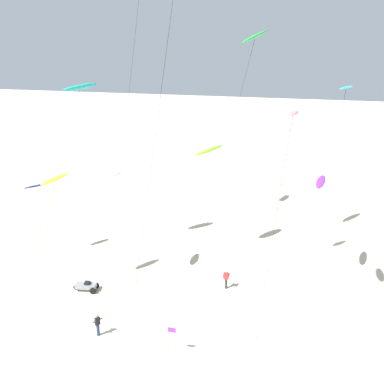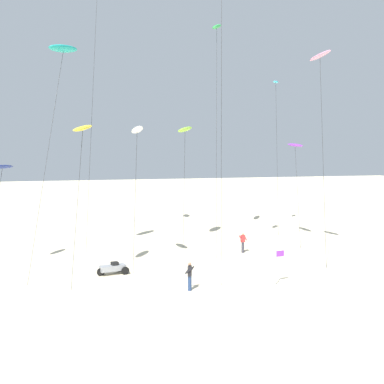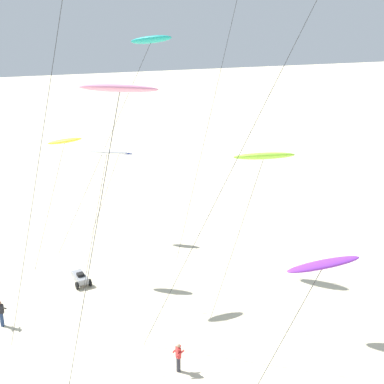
{
  "view_description": "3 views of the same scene",
  "coord_description": "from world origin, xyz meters",
  "px_view_note": "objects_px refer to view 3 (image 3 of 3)",
  "views": [
    {
      "loc": [
        8.84,
        -27.0,
        20.05
      ],
      "look_at": [
        0.56,
        4.88,
        8.6
      ],
      "focal_mm": 42.19,
      "sensor_mm": 36.0,
      "label": 1
    },
    {
      "loc": [
        -12.92,
        -27.13,
        7.75
      ],
      "look_at": [
        -0.35,
        7.85,
        4.91
      ],
      "focal_mm": 42.3,
      "sensor_mm": 36.0,
      "label": 2
    },
    {
      "loc": [
        24.99,
        -1.65,
        17.9
      ],
      "look_at": [
        -1.65,
        8.31,
        7.97
      ],
      "focal_mm": 49.44,
      "sensor_mm": 36.0,
      "label": 3
    }
  ],
  "objects_px": {
    "kite_navy": "(119,154)",
    "kite_flyer_nearest": "(1,313)",
    "kite_white": "(107,153)",
    "kite_lime": "(264,156)",
    "beach_buggy": "(80,278)",
    "kite_purple": "(323,266)",
    "kite_pink": "(119,93)",
    "kite_flyer_middle": "(178,357)",
    "kite_teal": "(150,41)",
    "kite_yellow": "(64,142)"
  },
  "relations": [
    {
      "from": "kite_teal",
      "to": "kite_flyer_nearest",
      "type": "bearing_deg",
      "value": -61.96
    },
    {
      "from": "kite_purple",
      "to": "kite_navy",
      "type": "xyz_separation_m",
      "value": [
        -24.92,
        -2.02,
        -1.8
      ]
    },
    {
      "from": "kite_lime",
      "to": "kite_teal",
      "type": "xyz_separation_m",
      "value": [
        -10.71,
        -3.13,
        5.57
      ]
    },
    {
      "from": "kite_pink",
      "to": "kite_flyer_middle",
      "type": "height_order",
      "value": "kite_pink"
    },
    {
      "from": "kite_purple",
      "to": "kite_navy",
      "type": "bearing_deg",
      "value": -175.36
    },
    {
      "from": "kite_yellow",
      "to": "kite_pink",
      "type": "xyz_separation_m",
      "value": [
        17.55,
        -0.14,
        5.71
      ]
    },
    {
      "from": "kite_lime",
      "to": "beach_buggy",
      "type": "xyz_separation_m",
      "value": [
        -8.23,
        -9.27,
        -9.83
      ]
    },
    {
      "from": "beach_buggy",
      "to": "kite_white",
      "type": "bearing_deg",
      "value": 41.69
    },
    {
      "from": "kite_purple",
      "to": "kite_pink",
      "type": "bearing_deg",
      "value": -108.85
    },
    {
      "from": "kite_lime",
      "to": "kite_flyer_middle",
      "type": "relative_size",
      "value": 6.47
    },
    {
      "from": "kite_pink",
      "to": "kite_purple",
      "type": "bearing_deg",
      "value": 71.15
    },
    {
      "from": "kite_purple",
      "to": "kite_flyer_nearest",
      "type": "distance_m",
      "value": 20.32
    },
    {
      "from": "kite_purple",
      "to": "kite_yellow",
      "type": "bearing_deg",
      "value": -161.3
    },
    {
      "from": "beach_buggy",
      "to": "kite_flyer_middle",
      "type": "bearing_deg",
      "value": 16.34
    },
    {
      "from": "kite_lime",
      "to": "kite_flyer_nearest",
      "type": "bearing_deg",
      "value": -107.91
    },
    {
      "from": "kite_teal",
      "to": "kite_flyer_nearest",
      "type": "distance_m",
      "value": 19.69
    },
    {
      "from": "kite_flyer_nearest",
      "to": "kite_lime",
      "type": "bearing_deg",
      "value": 72.09
    },
    {
      "from": "kite_white",
      "to": "kite_flyer_middle",
      "type": "distance_m",
      "value": 12.64
    },
    {
      "from": "kite_navy",
      "to": "kite_pink",
      "type": "relative_size",
      "value": 0.47
    },
    {
      "from": "kite_white",
      "to": "kite_teal",
      "type": "height_order",
      "value": "kite_teal"
    },
    {
      "from": "beach_buggy",
      "to": "kite_lime",
      "type": "bearing_deg",
      "value": 48.41
    },
    {
      "from": "kite_navy",
      "to": "kite_flyer_nearest",
      "type": "bearing_deg",
      "value": -43.2
    },
    {
      "from": "kite_lime",
      "to": "kite_teal",
      "type": "relative_size",
      "value": 0.66
    },
    {
      "from": "kite_navy",
      "to": "kite_lime",
      "type": "bearing_deg",
      "value": 17.19
    },
    {
      "from": "kite_teal",
      "to": "kite_pink",
      "type": "distance_m",
      "value": 19.29
    },
    {
      "from": "kite_yellow",
      "to": "kite_pink",
      "type": "relative_size",
      "value": 0.64
    },
    {
      "from": "kite_white",
      "to": "kite_teal",
      "type": "distance_m",
      "value": 8.81
    },
    {
      "from": "kite_yellow",
      "to": "kite_flyer_nearest",
      "type": "xyz_separation_m",
      "value": [
        5.4,
        -5.08,
        -8.66
      ]
    },
    {
      "from": "kite_white",
      "to": "kite_pink",
      "type": "xyz_separation_m",
      "value": [
        13.58,
        -2.14,
        5.62
      ]
    },
    {
      "from": "kite_purple",
      "to": "kite_pink",
      "type": "relative_size",
      "value": 0.59
    },
    {
      "from": "kite_white",
      "to": "beach_buggy",
      "type": "height_order",
      "value": "kite_white"
    },
    {
      "from": "kite_flyer_middle",
      "to": "beach_buggy",
      "type": "relative_size",
      "value": 0.79
    },
    {
      "from": "kite_flyer_nearest",
      "to": "kite_flyer_middle",
      "type": "distance_m",
      "value": 11.36
    },
    {
      "from": "kite_navy",
      "to": "kite_white",
      "type": "height_order",
      "value": "kite_white"
    },
    {
      "from": "kite_pink",
      "to": "kite_white",
      "type": "bearing_deg",
      "value": 171.03
    },
    {
      "from": "kite_purple",
      "to": "kite_flyer_middle",
      "type": "height_order",
      "value": "kite_purple"
    },
    {
      "from": "kite_navy",
      "to": "kite_teal",
      "type": "bearing_deg",
      "value": 19.37
    },
    {
      "from": "kite_yellow",
      "to": "beach_buggy",
      "type": "distance_m",
      "value": 9.31
    },
    {
      "from": "kite_purple",
      "to": "kite_teal",
      "type": "distance_m",
      "value": 21.69
    },
    {
      "from": "kite_navy",
      "to": "beach_buggy",
      "type": "xyz_separation_m",
      "value": [
        6.87,
        -4.6,
        -6.62
      ]
    },
    {
      "from": "beach_buggy",
      "to": "kite_flyer_nearest",
      "type": "bearing_deg",
      "value": -55.57
    },
    {
      "from": "kite_white",
      "to": "beach_buggy",
      "type": "relative_size",
      "value": 4.72
    },
    {
      "from": "kite_yellow",
      "to": "kite_flyer_nearest",
      "type": "bearing_deg",
      "value": -43.24
    },
    {
      "from": "kite_yellow",
      "to": "kite_navy",
      "type": "height_order",
      "value": "kite_yellow"
    },
    {
      "from": "kite_flyer_nearest",
      "to": "kite_pink",
      "type": "bearing_deg",
      "value": 22.11
    },
    {
      "from": "kite_yellow",
      "to": "kite_flyer_nearest",
      "type": "relative_size",
      "value": 5.99
    },
    {
      "from": "kite_navy",
      "to": "kite_pink",
      "type": "bearing_deg",
      "value": -12.13
    },
    {
      "from": "kite_lime",
      "to": "kite_teal",
      "type": "height_order",
      "value": "kite_teal"
    },
    {
      "from": "kite_yellow",
      "to": "kite_white",
      "type": "height_order",
      "value": "kite_yellow"
    },
    {
      "from": "kite_navy",
      "to": "kite_purple",
      "type": "bearing_deg",
      "value": 4.64
    }
  ]
}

